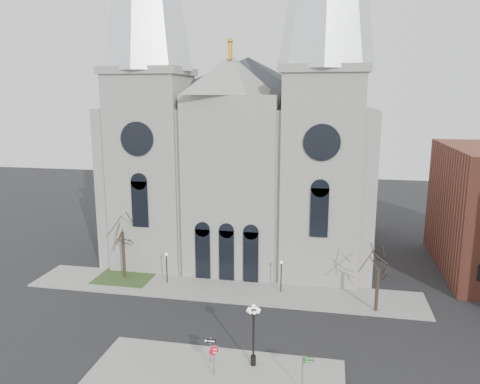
% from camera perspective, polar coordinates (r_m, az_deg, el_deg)
% --- Properties ---
extents(ground, '(160.00, 160.00, 0.00)m').
position_cam_1_polar(ground, '(39.22, -6.15, -18.15)').
color(ground, black).
rests_on(ground, ground).
extents(sidewalk_far, '(40.00, 6.00, 0.14)m').
position_cam_1_polar(sidewalk_far, '(48.67, -2.26, -11.78)').
color(sidewalk_far, gray).
rests_on(sidewalk_far, ground).
extents(grass_patch, '(6.00, 5.00, 0.18)m').
position_cam_1_polar(grass_patch, '(52.97, -13.85, -10.09)').
color(grass_patch, '#2A451D').
rests_on(grass_patch, ground).
extents(cathedral, '(33.00, 26.66, 54.00)m').
position_cam_1_polar(cathedral, '(56.21, 0.42, 10.73)').
color(cathedral, gray).
rests_on(cathedral, ground).
extents(tree_left, '(3.20, 3.20, 7.50)m').
position_cam_1_polar(tree_left, '(51.20, -14.15, -4.37)').
color(tree_left, black).
rests_on(tree_left, ground).
extents(tree_right, '(3.20, 3.20, 6.00)m').
position_cam_1_polar(tree_right, '(44.26, 16.54, -8.61)').
color(tree_right, black).
rests_on(tree_right, ground).
extents(ped_lamp_left, '(0.32, 0.32, 3.26)m').
position_cam_1_polar(ped_lamp_left, '(49.90, -8.94, -8.51)').
color(ped_lamp_left, black).
rests_on(ped_lamp_left, sidewalk_far).
extents(ped_lamp_right, '(0.32, 0.32, 3.26)m').
position_cam_1_polar(ped_lamp_right, '(47.33, 5.05, -9.56)').
color(ped_lamp_right, black).
rests_on(ped_lamp_right, sidewalk_far).
extents(stop_sign, '(0.82, 0.18, 2.31)m').
position_cam_1_polar(stop_sign, '(34.59, -3.22, -19.07)').
color(stop_sign, slate).
rests_on(stop_sign, sidewalk_near).
extents(globe_lamp, '(1.28, 1.28, 4.78)m').
position_cam_1_polar(globe_lamp, '(35.00, 1.65, -16.14)').
color(globe_lamp, black).
rests_on(globe_lamp, sidewalk_near).
extents(one_way_sign, '(0.88, 0.09, 2.01)m').
position_cam_1_polar(one_way_sign, '(36.10, -3.63, -18.18)').
color(one_way_sign, slate).
rests_on(one_way_sign, sidewalk_near).
extents(street_name_sign, '(0.75, 0.35, 2.51)m').
position_cam_1_polar(street_name_sign, '(33.45, 7.77, -20.75)').
color(street_name_sign, slate).
rests_on(street_name_sign, sidewalk_near).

